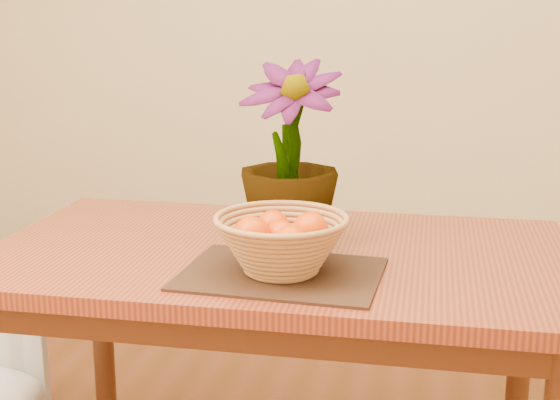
# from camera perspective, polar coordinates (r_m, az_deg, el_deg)

# --- Properties ---
(wall_back) EXTENTS (4.00, 0.02, 2.70)m
(wall_back) POSITION_cam_1_polar(r_m,az_deg,el_deg) (3.74, 5.93, 14.23)
(wall_back) COLOR #FFF2C2
(wall_back) RESTS_ON floor
(table) EXTENTS (1.40, 0.80, 0.75)m
(table) POSITION_cam_1_polar(r_m,az_deg,el_deg) (1.92, -0.07, -6.11)
(table) COLOR maroon
(table) RESTS_ON floor
(placemat) EXTENTS (0.45, 0.35, 0.01)m
(placemat) POSITION_cam_1_polar(r_m,az_deg,el_deg) (1.71, 0.09, -5.41)
(placemat) COLOR #342012
(placemat) RESTS_ON table
(wicker_basket) EXTENTS (0.29, 0.29, 0.12)m
(wicker_basket) POSITION_cam_1_polar(r_m,az_deg,el_deg) (1.69, 0.09, -3.41)
(wicker_basket) COLOR #B4754B
(wicker_basket) RESTS_ON placemat
(orange_pile) EXTENTS (0.20, 0.19, 0.08)m
(orange_pile) POSITION_cam_1_polar(r_m,az_deg,el_deg) (1.68, 0.09, -2.48)
(orange_pile) COLOR #D35503
(orange_pile) RESTS_ON wicker_basket
(potted_plant) EXTENTS (0.27, 0.27, 0.45)m
(potted_plant) POSITION_cam_1_polar(r_m,az_deg,el_deg) (1.90, 0.68, 3.45)
(potted_plant) COLOR #134012
(potted_plant) RESTS_ON table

